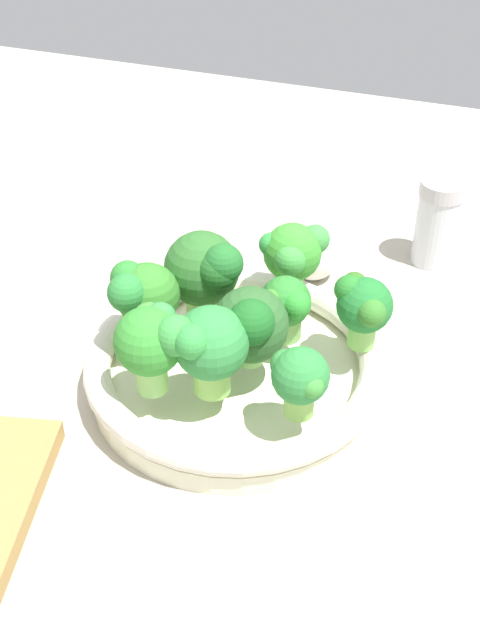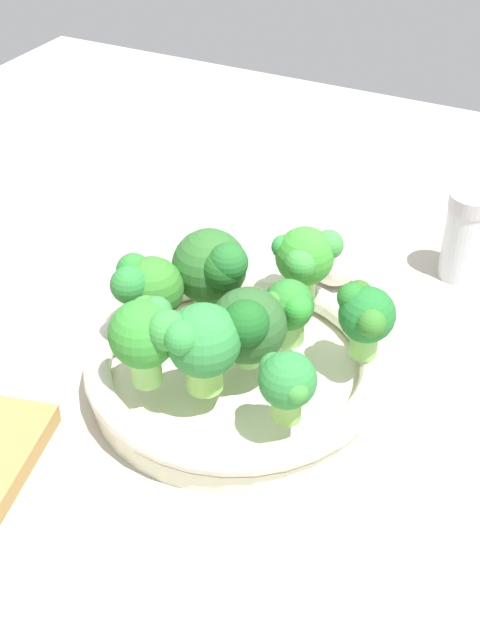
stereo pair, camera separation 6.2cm
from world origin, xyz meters
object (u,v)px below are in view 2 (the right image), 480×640
Objects in this scene: broccoli_floret_2 at (286,382)px; broccoli_floret_6 at (245,326)px; bowl at (240,369)px; broccoli_floret_5 at (194,341)px; broccoli_floret_1 at (288,309)px; broccoli_floret_7 at (146,289)px; broccoli_floret_8 at (365,315)px; broccoli_floret_3 at (306,257)px; pepper_shaker at (467,235)px; broccoli_floret_4 at (145,332)px; broccoli_floret_0 at (213,268)px; garlic_bulb at (335,261)px.

broccoli_floret_6 is at bearing 143.65° from broccoli_floret_2.
bowl is 3.37× the size of broccoli_floret_5.
broccoli_floret_2 reaches higher than bowl.
broccoli_floret_1 is 11.09cm from broccoli_floret_7.
broccoli_floret_5 is 13.24cm from broccoli_floret_8.
pepper_shaker is at bearing 56.44° from broccoli_floret_3.
broccoli_floret_4 is at bearing -129.95° from broccoli_floret_1.
broccoli_floret_4 is 16.48cm from broccoli_floret_8.
broccoli_floret_2 is (10.16, -8.25, -1.40)cm from broccoli_floret_0.
broccoli_floret_2 is 6.29cm from broccoli_floret_6.
broccoli_floret_7 is (-8.56, 0.06, 0.57)cm from broccoli_floret_6.
broccoli_floret_5 is (-1.02, -5.22, 6.27)cm from bowl.
broccoli_floret_1 is 23.22cm from pepper_shaker.
broccoli_floret_2 is 0.78× the size of broccoli_floret_5.
broccoli_floret_7 is (-6.43, 3.86, -0.00)cm from broccoli_floret_5.
broccoli_floret_7 is (-10.19, -4.19, 1.25)cm from broccoli_floret_1.
broccoli_floret_3 is at bearing 47.46° from broccoli_floret_0.
broccoli_floret_6 reaches higher than broccoli_floret_1.
broccoli_floret_8 is (2.34, 9.09, 0.48)cm from broccoli_floret_2.
bowl is at bearing -115.42° from pepper_shaker.
broccoli_floret_0 is (-3.99, 3.12, 6.57)cm from bowl.
broccoli_floret_2 reaches higher than garlic_bulb.
pepper_shaker reaches higher than garlic_bulb.
broccoli_floret_4 is (-4.63, -5.97, 6.27)cm from bowl.
broccoli_floret_4 is 1.01× the size of broccoli_floret_7.
broccoli_floret_5 is at bearing -136.07° from broccoli_floret_8.
broccoli_floret_5 reaches higher than broccoli_floret_4.
broccoli_floret_1 is 8.97cm from broccoli_floret_5.
broccoli_floret_6 is 0.78× the size of pepper_shaker.
broccoli_floret_0 reaches higher than broccoli_floret_2.
broccoli_floret_4 is 0.79× the size of pepper_shaker.
bowl is at bearing -99.16° from broccoli_floret_3.
broccoli_floret_3 is at bearing 88.14° from broccoli_floret_6.
broccoli_floret_3 reaches higher than broccoli_floret_8.
broccoli_floret_0 is 12.57cm from broccoli_floret_8.
broccoli_floret_0 is at bearing 109.65° from broccoli_floret_5.
broccoli_floret_6 is at bearing 38.34° from broccoli_floret_4.
broccoli_floret_1 is at bearing 50.05° from broccoli_floret_4.
pepper_shaker is at bearing 53.45° from broccoli_floret_7.
broccoli_floret_2 is at bearing -77.39° from garlic_bulb.
broccoli_floret_3 is at bearing 80.84° from bowl.
bowl is 3.46× the size of broccoli_floret_7.
garlic_bulb is at bearing 118.64° from broccoli_floret_8.
broccoli_floret_4 is 7.35cm from broccoli_floret_6.
broccoli_floret_5 is at bearing -115.02° from broccoli_floret_1.
broccoli_floret_6 is at bearing -51.75° from bowl.
bowl is at bearing 78.98° from broccoli_floret_5.
broccoli_floret_7 is at bearing -127.63° from broccoli_floret_0.
garlic_bulb is at bearing 92.49° from broccoli_floret_3.
broccoli_floret_1 is 15.50cm from garlic_bulb.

